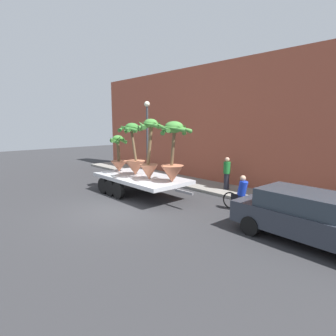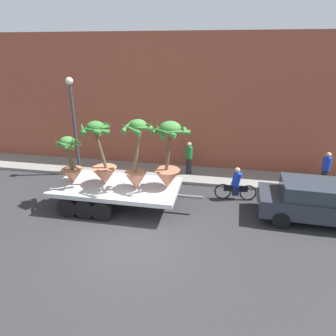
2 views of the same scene
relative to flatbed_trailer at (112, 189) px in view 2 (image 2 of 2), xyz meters
The scene contains 13 objects.
ground_plane 2.95m from the flatbed_trailer, 54.72° to the right, with size 60.00×60.00×0.00m, color #2D2D30.
sidewalk 4.17m from the flatbed_trailer, 66.41° to the left, with size 24.00×2.20×0.15m, color gray.
building_facade 6.34m from the flatbed_trailer, 73.25° to the left, with size 24.00×1.20×7.04m, color #9E4C38.
flatbed_trailer is the anchor object (origin of this frame).
potted_palm_rear 1.93m from the flatbed_trailer, ahead, with size 1.23×1.29×2.84m.
potted_palm_middle 1.38m from the flatbed_trailer, behind, with size 1.49×1.43×2.65m.
potted_palm_front 2.82m from the flatbed_trailer, ahead, with size 1.54×1.54×2.74m.
potted_palm_extra 2.00m from the flatbed_trailer, behind, with size 1.02×1.06×1.99m.
cyclist 5.36m from the flatbed_trailer, 17.08° to the left, with size 1.84×0.37×1.54m.
parked_car 8.21m from the flatbed_trailer, ahead, with size 4.63×2.07×1.58m.
pedestrian_near_gate 4.66m from the flatbed_trailer, 53.52° to the left, with size 0.36×0.36×1.71m.
pedestrian_far_left 9.80m from the flatbed_trailer, 20.12° to the left, with size 0.36×0.36×1.71m.
street_lamp 4.87m from the flatbed_trailer, 134.96° to the left, with size 0.36×0.36×4.83m.
Camera 2 is at (2.81, -8.35, 6.26)m, focal length 32.13 mm.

